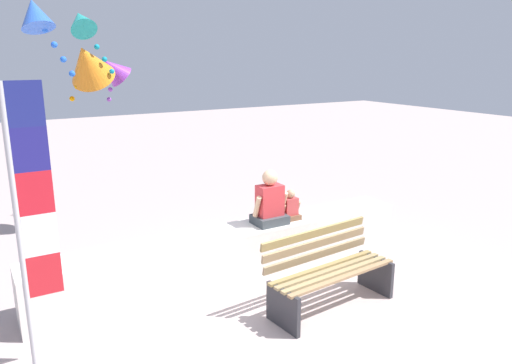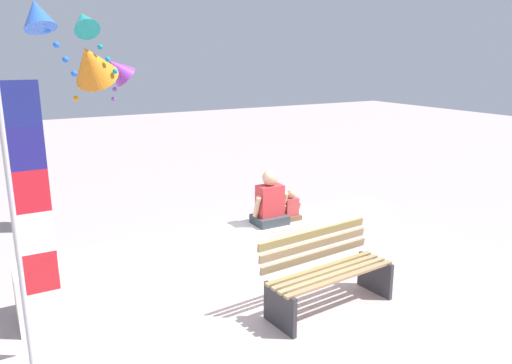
{
  "view_description": "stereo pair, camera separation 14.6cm",
  "coord_description": "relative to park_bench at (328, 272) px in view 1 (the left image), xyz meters",
  "views": [
    {
      "loc": [
        -2.86,
        -4.27,
        2.86
      ],
      "look_at": [
        0.36,
        1.09,
        1.25
      ],
      "focal_mm": 34.39,
      "sensor_mm": 36.0,
      "label": 1
    },
    {
      "loc": [
        -2.73,
        -4.34,
        2.86
      ],
      "look_at": [
        0.36,
        1.09,
        1.25
      ],
      "focal_mm": 34.39,
      "sensor_mm": 36.0,
      "label": 2
    }
  ],
  "objects": [
    {
      "name": "kite_teal",
      "position": [
        -1.76,
        3.64,
        2.92
      ],
      "size": [
        0.64,
        0.54,
        1.02
      ],
      "color": "teal"
    },
    {
      "name": "kite_blue",
      "position": [
        -2.5,
        2.65,
        2.92
      ],
      "size": [
        0.68,
        0.59,
        1.0
      ],
      "color": "blue"
    },
    {
      "name": "seawall_ledge",
      "position": [
        -0.58,
        1.28,
        -0.09
      ],
      "size": [
        5.23,
        0.6,
        0.65
      ],
      "primitive_type": "cube",
      "color": "silver",
      "rests_on": "ground"
    },
    {
      "name": "flag_banner",
      "position": [
        -3.04,
        0.42,
        1.13
      ],
      "size": [
        0.34,
        0.05,
        2.67
      ],
      "color": "#B7B7BC",
      "rests_on": "ground"
    },
    {
      "name": "person_adult",
      "position": [
        -0.02,
        1.24,
        0.52
      ],
      "size": [
        0.49,
        0.36,
        0.75
      ],
      "color": "#383F44",
      "rests_on": "seawall_ledge"
    },
    {
      "name": "park_bench",
      "position": [
        0.0,
        0.0,
        0.0
      ],
      "size": [
        1.64,
        0.74,
        0.88
      ],
      "color": "#9B7851",
      "rests_on": "ground"
    },
    {
      "name": "kite_orange",
      "position": [
        -1.69,
        3.78,
        2.34
      ],
      "size": [
        1.07,
        1.11,
        1.01
      ],
      "color": "orange"
    },
    {
      "name": "ground_plane",
      "position": [
        -0.58,
        0.19,
        -0.42
      ],
      "size": [
        40.0,
        40.0,
        0.0
      ],
      "primitive_type": "plane",
      "color": "#B29E9A"
    },
    {
      "name": "person_child",
      "position": [
        0.32,
        1.24,
        0.4
      ],
      "size": [
        0.28,
        0.21,
        0.43
      ],
      "color": "brown",
      "rests_on": "seawall_ledge"
    },
    {
      "name": "kite_purple",
      "position": [
        -1.1,
        4.58,
        2.22
      ],
      "size": [
        0.65,
        0.59,
        0.88
      ],
      "color": "purple"
    }
  ]
}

